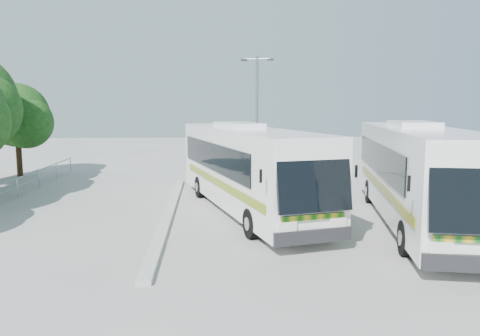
{
  "coord_description": "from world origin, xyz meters",
  "views": [
    {
      "loc": [
        -0.66,
        -17.28,
        4.46
      ],
      "look_at": [
        0.64,
        1.5,
        1.96
      ],
      "focal_mm": 35.0,
      "sensor_mm": 36.0,
      "label": 1
    }
  ],
  "objects": [
    {
      "name": "ground",
      "position": [
        0.0,
        0.0,
        0.0
      ],
      "size": [
        100.0,
        100.0,
        0.0
      ],
      "primitive_type": "plane",
      "color": "#ADADA7",
      "rests_on": "ground"
    },
    {
      "name": "kerb_divider",
      "position": [
        -2.3,
        2.0,
        0.07
      ],
      "size": [
        0.4,
        16.0,
        0.15
      ],
      "primitive_type": "cube",
      "color": "#B2B2AD",
      "rests_on": "ground"
    },
    {
      "name": "tree_far_e",
      "position": [
        -12.63,
        13.3,
        3.89
      ],
      "size": [
        4.54,
        4.28,
        5.92
      ],
      "color": "#382314",
      "rests_on": "ground"
    },
    {
      "name": "coach_main",
      "position": [
        0.95,
        2.26,
        1.94
      ],
      "size": [
        5.57,
        12.97,
        3.54
      ],
      "rotation": [
        0.0,
        0.0,
        0.25
      ],
      "color": "white",
      "rests_on": "ground"
    },
    {
      "name": "coach_adjacent",
      "position": [
        7.26,
        -0.26,
        2.0
      ],
      "size": [
        5.25,
        13.4,
        3.65
      ],
      "rotation": [
        0.0,
        0.0,
        -0.2
      ],
      "color": "white",
      "rests_on": "ground"
    },
    {
      "name": "lamppost",
      "position": [
        2.0,
        7.94,
        3.93
      ],
      "size": [
        1.72,
        0.62,
        7.13
      ],
      "rotation": [
        0.0,
        0.0,
        -0.27
      ],
      "color": "gray",
      "rests_on": "ground"
    }
  ]
}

